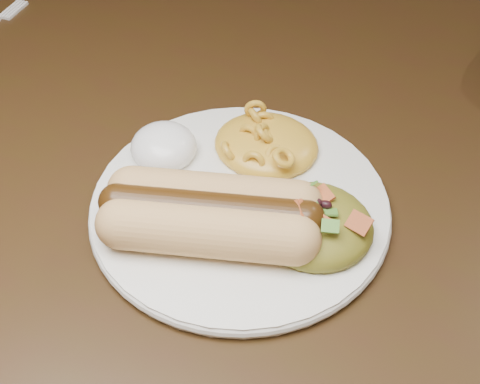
% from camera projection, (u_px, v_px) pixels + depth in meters
% --- Properties ---
extents(table, '(1.60, 0.90, 0.75)m').
position_uv_depth(table, '(230.00, 145.00, 0.69)').
color(table, black).
rests_on(table, floor).
extents(plate, '(0.27, 0.27, 0.01)m').
position_uv_depth(plate, '(240.00, 207.00, 0.50)').
color(plate, white).
rests_on(plate, table).
extents(hotdog, '(0.13, 0.10, 0.04)m').
position_uv_depth(hotdog, '(211.00, 213.00, 0.46)').
color(hotdog, tan).
rests_on(hotdog, plate).
extents(mac_and_cheese, '(0.09, 0.08, 0.03)m').
position_uv_depth(mac_and_cheese, '(267.00, 133.00, 0.52)').
color(mac_and_cheese, gold).
rests_on(mac_and_cheese, plate).
extents(sour_cream, '(0.06, 0.06, 0.03)m').
position_uv_depth(sour_cream, '(163.00, 139.00, 0.52)').
color(sour_cream, white).
rests_on(sour_cream, plate).
extents(taco_salad, '(0.08, 0.08, 0.04)m').
position_uv_depth(taco_salad, '(315.00, 218.00, 0.46)').
color(taco_salad, '#A06C1A').
rests_on(taco_salad, plate).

